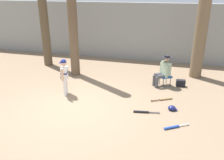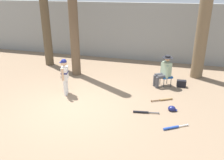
{
  "view_description": "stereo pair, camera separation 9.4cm",
  "coord_description": "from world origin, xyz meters",
  "px_view_note": "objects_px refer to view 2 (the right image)",
  "views": [
    {
      "loc": [
        2.85,
        -5.95,
        3.53
      ],
      "look_at": [
        1.01,
        0.77,
        0.75
      ],
      "focal_mm": 37.31,
      "sensor_mm": 36.0,
      "label": 1
    },
    {
      "loc": [
        2.94,
        -5.92,
        3.53
      ],
      "look_at": [
        1.01,
        0.77,
        0.75
      ],
      "focal_mm": 37.31,
      "sensor_mm": 36.0,
      "label": 2
    }
  ],
  "objects_px": {
    "tree_far_left": "(45,17)",
    "bat_black_composite": "(143,112)",
    "tree_near_player": "(72,3)",
    "seated_spectator": "(164,70)",
    "batting_helmet_navy": "(172,109)",
    "folding_stool": "(166,77)",
    "bat_blue_youth": "(173,127)",
    "young_ballplayer": "(65,74)",
    "tree_behind_spectator": "(205,15)",
    "bat_wood_tan": "(164,99)",
    "handbag_beside_stool": "(181,84)"
  },
  "relations": [
    {
      "from": "folding_stool",
      "to": "bat_wood_tan",
      "type": "height_order",
      "value": "folding_stool"
    },
    {
      "from": "bat_black_composite",
      "to": "bat_wood_tan",
      "type": "bearing_deg",
      "value": 61.78
    },
    {
      "from": "batting_helmet_navy",
      "to": "tree_near_player",
      "type": "bearing_deg",
      "value": 152.36
    },
    {
      "from": "young_ballplayer",
      "to": "tree_far_left",
      "type": "bearing_deg",
      "value": 128.69
    },
    {
      "from": "folding_stool",
      "to": "batting_helmet_navy",
      "type": "xyz_separation_m",
      "value": [
        0.34,
        -1.94,
        -0.29
      ]
    },
    {
      "from": "young_ballplayer",
      "to": "tree_far_left",
      "type": "distance_m",
      "value": 4.02
    },
    {
      "from": "handbag_beside_stool",
      "to": "bat_black_composite",
      "type": "relative_size",
      "value": 0.44
    },
    {
      "from": "seated_spectator",
      "to": "bat_blue_youth",
      "type": "bearing_deg",
      "value": -80.13
    },
    {
      "from": "tree_behind_spectator",
      "to": "tree_near_player",
      "type": "bearing_deg",
      "value": -167.52
    },
    {
      "from": "bat_wood_tan",
      "to": "batting_helmet_navy",
      "type": "height_order",
      "value": "batting_helmet_navy"
    },
    {
      "from": "tree_near_player",
      "to": "bat_wood_tan",
      "type": "distance_m",
      "value": 5.1
    },
    {
      "from": "tree_near_player",
      "to": "bat_wood_tan",
      "type": "relative_size",
      "value": 9.53
    },
    {
      "from": "folding_stool",
      "to": "handbag_beside_stool",
      "type": "relative_size",
      "value": 1.63
    },
    {
      "from": "tree_far_left",
      "to": "batting_helmet_navy",
      "type": "relative_size",
      "value": 18.5
    },
    {
      "from": "bat_blue_youth",
      "to": "young_ballplayer",
      "type": "bearing_deg",
      "value": 162.4
    },
    {
      "from": "bat_wood_tan",
      "to": "seated_spectator",
      "type": "bearing_deg",
      "value": 97.07
    },
    {
      "from": "tree_far_left",
      "to": "bat_black_composite",
      "type": "xyz_separation_m",
      "value": [
        5.16,
        -3.48,
        -2.26
      ]
    },
    {
      "from": "tree_behind_spectator",
      "to": "seated_spectator",
      "type": "relative_size",
      "value": 4.95
    },
    {
      "from": "tree_near_player",
      "to": "tree_far_left",
      "type": "xyz_separation_m",
      "value": [
        -1.83,
        0.91,
        -0.68
      ]
    },
    {
      "from": "handbag_beside_stool",
      "to": "batting_helmet_navy",
      "type": "bearing_deg",
      "value": -97.19
    },
    {
      "from": "tree_far_left",
      "to": "batting_helmet_navy",
      "type": "xyz_separation_m",
      "value": [
        5.99,
        -3.08,
        -2.22
      ]
    },
    {
      "from": "batting_helmet_navy",
      "to": "bat_blue_youth",
      "type": "bearing_deg",
      "value": -85.55
    },
    {
      "from": "seated_spectator",
      "to": "tree_far_left",
      "type": "height_order",
      "value": "tree_far_left"
    },
    {
      "from": "tree_far_left",
      "to": "bat_black_composite",
      "type": "distance_m",
      "value": 6.62
    },
    {
      "from": "folding_stool",
      "to": "seated_spectator",
      "type": "relative_size",
      "value": 0.46
    },
    {
      "from": "bat_wood_tan",
      "to": "bat_black_composite",
      "type": "bearing_deg",
      "value": -118.22
    },
    {
      "from": "tree_near_player",
      "to": "seated_spectator",
      "type": "relative_size",
      "value": 5.47
    },
    {
      "from": "tree_near_player",
      "to": "batting_helmet_navy",
      "type": "bearing_deg",
      "value": -27.64
    },
    {
      "from": "tree_behind_spectator",
      "to": "young_ballplayer",
      "type": "bearing_deg",
      "value": -145.63
    },
    {
      "from": "bat_blue_youth",
      "to": "bat_black_composite",
      "type": "relative_size",
      "value": 0.85
    },
    {
      "from": "tree_behind_spectator",
      "to": "folding_stool",
      "type": "relative_size",
      "value": 10.76
    },
    {
      "from": "bat_blue_youth",
      "to": "bat_wood_tan",
      "type": "relative_size",
      "value": 0.96
    },
    {
      "from": "seated_spectator",
      "to": "bat_blue_youth",
      "type": "distance_m",
      "value": 2.99
    },
    {
      "from": "handbag_beside_stool",
      "to": "bat_wood_tan",
      "type": "height_order",
      "value": "handbag_beside_stool"
    },
    {
      "from": "handbag_beside_stool",
      "to": "tree_near_player",
      "type": "bearing_deg",
      "value": 177.74
    },
    {
      "from": "young_ballplayer",
      "to": "handbag_beside_stool",
      "type": "xyz_separation_m",
      "value": [
        3.92,
        1.81,
        -0.61
      ]
    },
    {
      "from": "tree_far_left",
      "to": "young_ballplayer",
      "type": "bearing_deg",
      "value": -51.31
    },
    {
      "from": "tree_behind_spectator",
      "to": "seated_spectator",
      "type": "bearing_deg",
      "value": -132.27
    },
    {
      "from": "folding_stool",
      "to": "seated_spectator",
      "type": "height_order",
      "value": "seated_spectator"
    },
    {
      "from": "tree_near_player",
      "to": "bat_black_composite",
      "type": "height_order",
      "value": "tree_near_player"
    },
    {
      "from": "handbag_beside_stool",
      "to": "bat_blue_youth",
      "type": "distance_m",
      "value": 3.01
    },
    {
      "from": "handbag_beside_stool",
      "to": "bat_black_composite",
      "type": "xyz_separation_m",
      "value": [
        -1.08,
        -2.4,
        -0.1
      ]
    },
    {
      "from": "batting_helmet_navy",
      "to": "bat_wood_tan",
      "type": "bearing_deg",
      "value": 112.68
    },
    {
      "from": "young_ballplayer",
      "to": "handbag_beside_stool",
      "type": "relative_size",
      "value": 3.84
    },
    {
      "from": "seated_spectator",
      "to": "tree_far_left",
      "type": "xyz_separation_m",
      "value": [
        -5.56,
        1.2,
        1.65
      ]
    },
    {
      "from": "handbag_beside_stool",
      "to": "bat_wood_tan",
      "type": "xyz_separation_m",
      "value": [
        -0.52,
        -1.36,
        -0.1
      ]
    },
    {
      "from": "bat_blue_youth",
      "to": "seated_spectator",
      "type": "bearing_deg",
      "value": 99.87
    },
    {
      "from": "bat_black_composite",
      "to": "tree_far_left",
      "type": "bearing_deg",
      "value": 145.96
    },
    {
      "from": "seated_spectator",
      "to": "batting_helmet_navy",
      "type": "distance_m",
      "value": 2.01
    },
    {
      "from": "seated_spectator",
      "to": "bat_wood_tan",
      "type": "relative_size",
      "value": 1.74
    }
  ]
}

